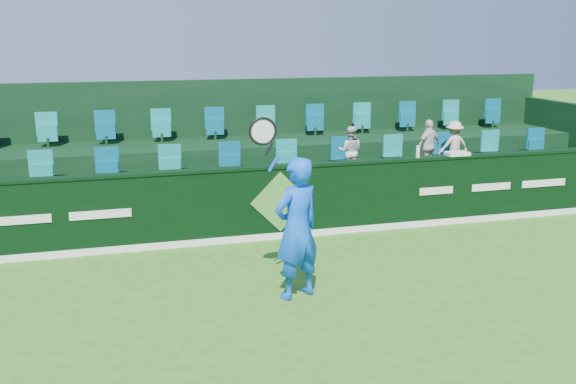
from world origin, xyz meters
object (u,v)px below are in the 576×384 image
object	(u,v)px
spectator_left	(350,151)
spectator_middle	(429,146)
drinks_bottle	(418,151)
towel	(457,154)
spectator_right	(454,146)
tennis_player	(297,228)

from	to	relation	value
spectator_left	spectator_middle	world-z (taller)	spectator_middle
drinks_bottle	spectator_middle	bearing A→B (deg)	53.87
spectator_middle	towel	world-z (taller)	spectator_middle
spectator_middle	spectator_right	distance (m)	0.59
towel	spectator_left	bearing A→B (deg)	147.69
drinks_bottle	towel	bearing A→B (deg)	0.00
tennis_player	spectator_right	xyz separation A→B (m)	(4.59, 3.82, 0.31)
spectator_middle	drinks_bottle	bearing A→B (deg)	33.30
towel	drinks_bottle	size ratio (longest dim) A/B	1.90
spectator_middle	drinks_bottle	distance (m)	1.39
spectator_left	towel	size ratio (longest dim) A/B	2.39
spectator_left	towel	world-z (taller)	spectator_left
spectator_left	spectator_right	world-z (taller)	spectator_right
spectator_right	drinks_bottle	world-z (taller)	spectator_right
tennis_player	spectator_middle	xyz separation A→B (m)	(4.00, 3.82, 0.33)
spectator_middle	towel	bearing A→B (deg)	70.34
towel	spectator_middle	bearing A→B (deg)	90.91
spectator_left	towel	bearing A→B (deg)	171.67
spectator_right	drinks_bottle	xyz separation A→B (m)	(-1.40, -1.12, 0.14)
tennis_player	spectator_middle	world-z (taller)	tennis_player
tennis_player	spectator_left	distance (m)	4.45
tennis_player	drinks_bottle	distance (m)	4.20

